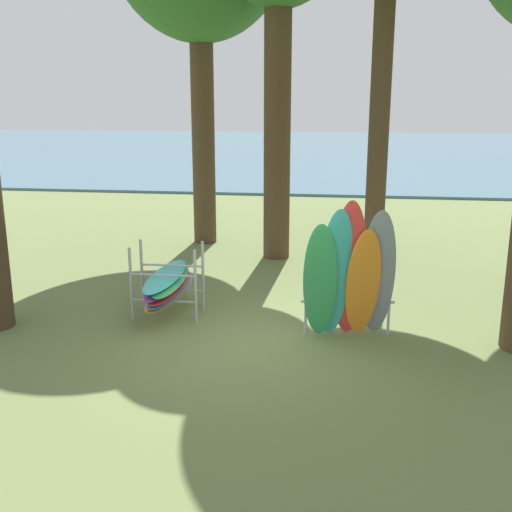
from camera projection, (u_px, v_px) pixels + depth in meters
name	position (u px, v px, depth m)	size (l,w,h in m)	color
ground_plane	(256.00, 343.00, 9.59)	(80.00, 80.00, 0.00)	olive
lake_water	(320.00, 151.00, 40.14)	(80.00, 36.00, 0.10)	#477084
leaning_board_pile	(349.00, 277.00, 9.43)	(1.46, 0.86, 2.26)	#339E56
board_storage_rack	(169.00, 284.00, 10.66)	(1.15, 2.13, 1.25)	#9EA0A5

